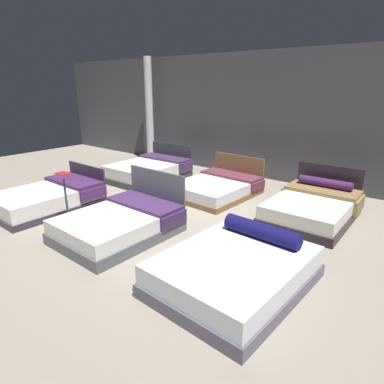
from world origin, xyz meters
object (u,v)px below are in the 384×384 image
support_pillar (149,111)px  bed_5 (313,207)px  bed_1 (121,223)px  bed_4 (217,187)px  price_sign (67,206)px  bed_2 (235,269)px  bed_0 (49,198)px  bed_3 (149,171)px

support_pillar → bed_5: bearing=-15.0°
bed_1 → bed_4: (0.04, 2.99, -0.04)m
price_sign → bed_1: bearing=17.5°
bed_2 → support_pillar: size_ratio=0.63×
bed_0 → bed_1: bearing=2.1°
bed_3 → bed_5: bed_5 is taller
bed_3 → bed_5: size_ratio=1.02×
bed_0 → support_pillar: support_pillar is taller
bed_2 → support_pillar: support_pillar is taller
bed_3 → support_pillar: support_pillar is taller
bed_4 → bed_5: bed_5 is taller
price_sign → support_pillar: 5.93m
bed_3 → price_sign: size_ratio=2.04×
bed_0 → support_pillar: bearing=109.5°
bed_1 → bed_2: bearing=-0.6°
bed_1 → bed_5: (2.41, 2.96, 0.01)m
bed_0 → bed_1: (2.34, 0.07, 0.00)m
bed_5 → price_sign: size_ratio=2.00×
price_sign → support_pillar: size_ratio=0.30×
bed_0 → bed_5: 5.64m
bed_0 → support_pillar: size_ratio=0.62×
bed_5 → price_sign: 4.86m
bed_4 → price_sign: 3.55m
bed_2 → bed_4: bearing=130.9°
bed_0 → bed_5: bearing=32.9°
bed_3 → bed_4: 2.35m
bed_1 → bed_3: 3.75m
bed_3 → bed_4: (2.35, 0.04, -0.06)m
bed_2 → bed_3: bed_3 is taller
bed_1 → bed_2: (2.43, -0.05, 0.00)m
bed_2 → price_sign: size_ratio=2.08×
bed_2 → bed_1: bearing=-178.6°
bed_2 → bed_5: bearing=93.0°
bed_1 → bed_5: bed_1 is taller
bed_2 → bed_3: (-4.74, 3.01, 0.01)m
bed_4 → bed_5: 2.38m
bed_3 → bed_5: (4.73, 0.00, -0.01)m
bed_0 → price_sign: bearing=-13.1°
bed_4 → price_sign: price_sign is taller
bed_5 → support_pillar: bearing=164.2°
bed_4 → price_sign: bearing=-106.6°
bed_4 → support_pillar: (-4.02, 1.68, 1.55)m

